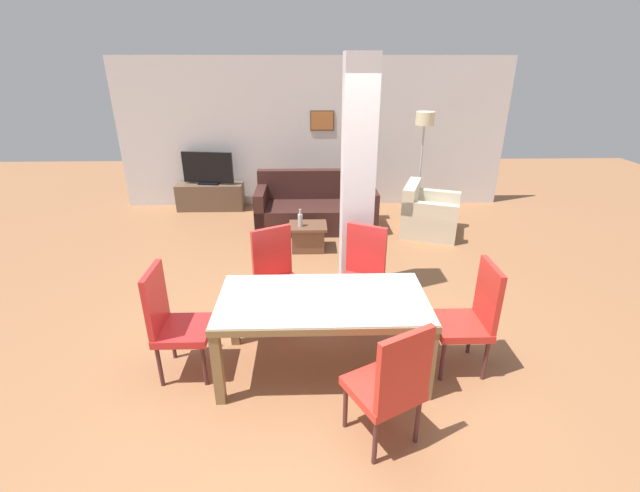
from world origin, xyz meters
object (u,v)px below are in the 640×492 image
at_px(dining_table, 323,312).
at_px(dining_chair_head_right, 472,314).
at_px(dining_chair_far_left, 277,274).
at_px(sofa, 316,209).
at_px(coffee_table, 308,237).
at_px(floor_lamp, 424,129).
at_px(tv_screen, 208,169).
at_px(tv_stand, 211,197).
at_px(dining_chair_near_right, 391,383).
at_px(dining_chair_far_right, 362,271).
at_px(bottle, 300,220).
at_px(dining_chair_head_left, 173,319).
at_px(armchair, 428,216).

relative_size(dining_table, dining_chair_head_right, 1.75).
distance_m(dining_chair_far_left, sofa, 2.89).
xyz_separation_m(coffee_table, floor_lamp, (2.00, 1.53, 1.33)).
bearing_deg(tv_screen, tv_stand, -171.17).
bearing_deg(sofa, dining_chair_head_right, 109.54).
bearing_deg(tv_stand, sofa, -26.87).
bearing_deg(tv_screen, dining_chair_near_right, 122.39).
height_order(dining_table, dining_chair_near_right, dining_chair_near_right).
distance_m(dining_chair_head_right, dining_chair_far_right, 1.23).
xyz_separation_m(dining_chair_far_left, dining_chair_near_right, (0.90, -1.68, 0.00)).
bearing_deg(sofa, dining_chair_far_left, 80.70).
xyz_separation_m(dining_chair_head_right, sofa, (-1.30, 3.67, -0.25)).
distance_m(dining_table, bottle, 2.67).
bearing_deg(tv_stand, coffee_table, -46.91).
relative_size(tv_screen, floor_lamp, 0.52).
xyz_separation_m(dining_chair_far_right, dining_chair_head_left, (-1.75, -0.87, 0.00)).
height_order(dining_chair_far_left, floor_lamp, floor_lamp).
distance_m(dining_chair_head_right, floor_lamp, 4.39).
relative_size(tv_stand, floor_lamp, 0.67).
xyz_separation_m(dining_chair_head_left, sofa, (1.32, 3.67, -0.25)).
xyz_separation_m(dining_chair_near_right, sofa, (-0.43, 4.52, -0.25)).
height_order(dining_chair_near_right, armchair, dining_chair_near_right).
xyz_separation_m(tv_screen, floor_lamp, (3.84, -0.43, 0.75)).
distance_m(sofa, coffee_table, 0.98).
bearing_deg(tv_screen, bottle, 139.41).
bearing_deg(dining_table, dining_chair_far_right, 62.92).
bearing_deg(floor_lamp, dining_chair_near_right, -105.70).
height_order(dining_chair_head_right, dining_chair_far_right, same).
relative_size(dining_table, sofa, 0.92).
bearing_deg(dining_table, dining_chair_head_right, 0.00).
distance_m(dining_chair_head_right, dining_chair_head_left, 2.62).
xyz_separation_m(coffee_table, tv_screen, (-1.84, 1.96, 0.58)).
bearing_deg(floor_lamp, dining_chair_far_left, -124.31).
height_order(dining_chair_far_right, tv_screen, tv_screen).
xyz_separation_m(dining_table, dining_chair_head_right, (1.32, 0.00, -0.05)).
xyz_separation_m(dining_chair_far_right, sofa, (-0.43, 2.80, -0.25)).
bearing_deg(floor_lamp, dining_chair_head_right, -97.52).
distance_m(dining_chair_far_left, dining_chair_head_left, 1.19).
distance_m(dining_chair_far_left, bottle, 1.84).
xyz_separation_m(dining_table, bottle, (-0.23, 2.65, -0.11)).
bearing_deg(bottle, dining_chair_far_left, -96.76).
distance_m(dining_chair_far_right, armchair, 2.85).
xyz_separation_m(dining_table, dining_chair_far_right, (0.45, 0.87, -0.05)).
xyz_separation_m(dining_chair_head_right, dining_chair_head_left, (-2.62, 0.00, 0.00)).
xyz_separation_m(dining_chair_head_left, coffee_table, (1.18, 2.71, -0.35)).
height_order(dining_chair_far_right, sofa, dining_chair_far_right).
xyz_separation_m(tv_stand, floor_lamp, (3.84, -0.43, 1.29)).
bearing_deg(armchair, tv_stand, -88.84).
bearing_deg(sofa, tv_stand, -26.87).
height_order(dining_chair_head_left, armchair, dining_chair_head_left).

